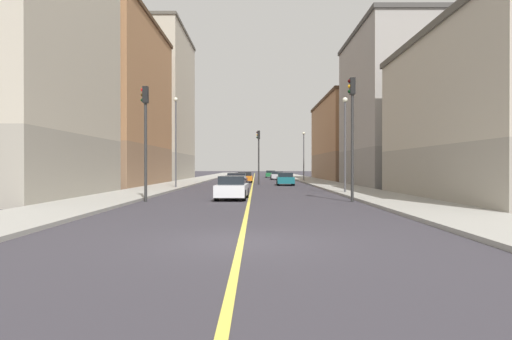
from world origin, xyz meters
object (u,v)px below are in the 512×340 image
street_lamp_left_far (303,151)px  car_silver (277,175)px  building_left_near (498,115)px  street_lamp_left_near (344,134)px  traffic_light_left_near (351,123)px  traffic_light_right_near (145,128)px  car_teal (285,179)px  street_lamp_right_near (175,133)px  car_white (232,188)px  car_green (270,174)px  car_maroon (236,180)px  building_left_far (350,140)px  car_orange (244,177)px  traffic_light_median_far (258,150)px  building_right_midblock (112,103)px  building_right_distant (157,106)px  building_left_mid (396,109)px  building_right_corner (14,0)px

street_lamp_left_far → car_silver: size_ratio=1.54×
building_left_near → street_lamp_left_near: size_ratio=2.66×
traffic_light_left_near → traffic_light_right_near: traffic_light_left_near is taller
traffic_light_left_near → car_teal: (-2.17, 22.55, -3.66)m
street_lamp_right_near → car_white: 14.68m
building_left_near → car_green: (-11.28, 55.50, -4.27)m
street_lamp_right_near → car_maroon: bearing=25.5°
car_silver → car_green: (-0.59, 12.57, 0.01)m
building_left_far → car_maroon: (-15.70, -24.63, -5.23)m
car_orange → car_teal: bearing=-64.5°
traffic_light_median_far → street_lamp_right_near: (-7.29, -9.36, 1.06)m
building_right_midblock → building_right_distant: building_right_distant is taller
building_right_midblock → building_left_mid: bearing=-3.2°
building_right_midblock → traffic_light_median_far: 15.90m
building_left_near → building_left_mid: 18.88m
traffic_light_left_near → street_lamp_right_near: size_ratio=0.86×
building_left_mid → traffic_light_left_near: 22.01m
building_right_corner → car_white: bearing=-3.9°
building_right_corner → car_green: 57.72m
building_left_far → car_orange: building_left_far is taller
traffic_light_left_near → street_lamp_left_far: size_ratio=1.06×
traffic_light_left_near → car_orange: 32.83m
street_lamp_right_near → car_orange: street_lamp_right_near is taller
building_right_corner → street_lamp_left_near: bearing=11.4°
building_left_near → traffic_light_left_near: size_ratio=2.62×
building_right_midblock → street_lamp_left_near: building_right_midblock is taller
car_teal → building_left_mid: bearing=-13.4°
street_lamp_right_near → car_orange: (5.60, 17.03, -4.22)m
building_right_midblock → car_orange: building_right_midblock is taller
building_right_corner → traffic_light_left_near: (19.91, -2.89, -7.72)m
building_right_midblock → car_silver: 29.90m
building_right_midblock → street_lamp_left_near: size_ratio=2.97×
street_lamp_right_near → building_left_far: bearing=52.3°
traffic_light_median_far → car_maroon: bearing=-106.7°
building_left_near → street_lamp_left_far: building_left_near is taller
traffic_light_left_near → car_silver: size_ratio=1.64×
traffic_light_right_near → car_orange: (4.62, 31.93, -3.42)m
traffic_light_left_near → car_teal: traffic_light_left_near is taller
building_left_far → street_lamp_left_far: building_left_far is taller
building_right_distant → car_green: size_ratio=5.52×
building_left_near → building_left_far: (0.00, 40.75, 0.98)m
street_lamp_left_far → car_white: size_ratio=1.44×
building_left_far → traffic_light_left_near: (-8.68, -42.02, -1.57)m
traffic_light_median_far → car_teal: 4.53m
building_right_distant → street_lamp_left_far: 23.62m
building_right_corner → car_maroon: building_right_corner is taller
building_left_near → building_left_mid: bearing=90.0°
building_right_distant → traffic_light_right_near: bearing=-78.6°
building_right_midblock → car_green: building_right_midblock is taller
car_silver → car_green: car_green is taller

